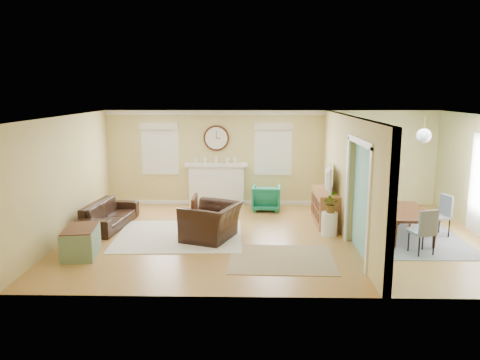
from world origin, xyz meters
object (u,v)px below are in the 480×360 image
credenza (325,207)px  eames_chair (211,222)px  sofa (109,214)px  green_chair (266,198)px  dining_table (405,224)px

credenza → eames_chair: bearing=-154.4°
sofa → green_chair: bearing=-60.8°
credenza → dining_table: credenza is taller
eames_chair → credenza: size_ratio=0.81×
credenza → sofa: bearing=-175.9°
credenza → dining_table: size_ratio=0.85×
dining_table → credenza: bearing=58.5°
eames_chair → dining_table: 4.17m
green_chair → dining_table: 3.68m
sofa → dining_table: dining_table is taller
eames_chair → dining_table: (4.17, 0.24, -0.08)m
sofa → green_chair: 4.04m
eames_chair → dining_table: eames_chair is taller
eames_chair → green_chair: size_ratio=1.59×
sofa → green_chair: size_ratio=2.69×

